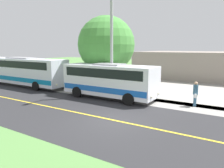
{
  "coord_description": "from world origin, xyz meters",
  "views": [
    {
      "loc": [
        10.06,
        6.15,
        4.12
      ],
      "look_at": [
        -3.5,
        -2.36,
        1.4
      ],
      "focal_mm": 34.54,
      "sensor_mm": 36.0,
      "label": 1
    }
  ],
  "objects_px": {
    "commercial_building": "(209,65)",
    "tree_curbside": "(106,45)",
    "transit_bus_rear": "(22,70)",
    "pedestrian_with_bags": "(195,93)",
    "shuttle_bus_front": "(109,79)",
    "street_light_pole": "(111,38)"
  },
  "relations": [
    {
      "from": "commercial_building",
      "to": "tree_curbside",
      "type": "bearing_deg",
      "value": -27.35
    },
    {
      "from": "transit_bus_rear",
      "to": "pedestrian_with_bags",
      "type": "bearing_deg",
      "value": 93.67
    },
    {
      "from": "shuttle_bus_front",
      "to": "pedestrian_with_bags",
      "type": "distance_m",
      "value": 6.63
    },
    {
      "from": "tree_curbside",
      "to": "commercial_building",
      "type": "relative_size",
      "value": 0.39
    },
    {
      "from": "shuttle_bus_front",
      "to": "transit_bus_rear",
      "type": "height_order",
      "value": "transit_bus_rear"
    },
    {
      "from": "transit_bus_rear",
      "to": "street_light_pole",
      "type": "distance_m",
      "value": 11.66
    },
    {
      "from": "tree_curbside",
      "to": "transit_bus_rear",
      "type": "bearing_deg",
      "value": -72.11
    },
    {
      "from": "shuttle_bus_front",
      "to": "pedestrian_with_bags",
      "type": "height_order",
      "value": "shuttle_bus_front"
    },
    {
      "from": "pedestrian_with_bags",
      "to": "shuttle_bus_front",
      "type": "bearing_deg",
      "value": -80.61
    },
    {
      "from": "tree_curbside",
      "to": "commercial_building",
      "type": "xyz_separation_m",
      "value": [
        -14.0,
        7.24,
        -2.62
      ]
    },
    {
      "from": "shuttle_bus_front",
      "to": "transit_bus_rear",
      "type": "bearing_deg",
      "value": -89.67
    },
    {
      "from": "tree_curbside",
      "to": "commercial_building",
      "type": "height_order",
      "value": "tree_curbside"
    },
    {
      "from": "shuttle_bus_front",
      "to": "commercial_building",
      "type": "xyz_separation_m",
      "value": [
        -16.87,
        5.05,
        0.2
      ]
    },
    {
      "from": "street_light_pole",
      "to": "pedestrian_with_bags",
      "type": "bearing_deg",
      "value": 96.24
    },
    {
      "from": "shuttle_bus_front",
      "to": "street_light_pole",
      "type": "distance_m",
      "value": 3.36
    },
    {
      "from": "shuttle_bus_front",
      "to": "transit_bus_rear",
      "type": "distance_m",
      "value": 11.28
    },
    {
      "from": "street_light_pole",
      "to": "commercial_building",
      "type": "height_order",
      "value": "street_light_pole"
    },
    {
      "from": "transit_bus_rear",
      "to": "street_light_pole",
      "type": "height_order",
      "value": "street_light_pole"
    },
    {
      "from": "shuttle_bus_front",
      "to": "tree_curbside",
      "type": "height_order",
      "value": "tree_curbside"
    },
    {
      "from": "pedestrian_with_bags",
      "to": "tree_curbside",
      "type": "bearing_deg",
      "value": -101.62
    },
    {
      "from": "street_light_pole",
      "to": "tree_curbside",
      "type": "xyz_separation_m",
      "value": [
        -2.51,
        -2.11,
        -0.52
      ]
    },
    {
      "from": "street_light_pole",
      "to": "commercial_building",
      "type": "relative_size",
      "value": 0.5
    }
  ]
}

